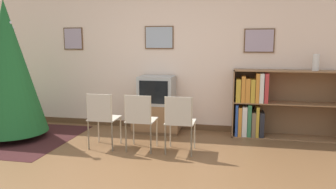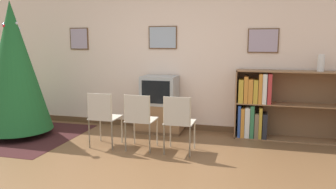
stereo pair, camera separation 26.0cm
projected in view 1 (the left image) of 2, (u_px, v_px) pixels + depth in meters
The scene contains 11 objects.
ground_plane at pixel (119, 182), 3.64m from camera, with size 24.00×24.00×0.00m, color brown.
wall_back at pixel (164, 53), 5.76m from camera, with size 8.76×0.11×2.70m.
area_rug at pixel (14, 138), 5.30m from camera, with size 1.91×1.86×0.01m.
christmas_tree at pixel (8, 68), 5.12m from camera, with size 1.10×1.10×2.28m.
tv_console at pixel (157, 118), 5.65m from camera, with size 0.80×0.48×0.49m.
television at pixel (157, 90), 5.57m from camera, with size 0.58×0.47×0.48m.
folding_chair_left at pixel (102, 117), 4.73m from camera, with size 0.40×0.40×0.82m.
folding_chair_center at pixel (140, 119), 4.61m from camera, with size 0.40×0.40×0.82m.
folding_chair_right at pixel (179, 121), 4.50m from camera, with size 0.40×0.40×0.82m.
bookshelf at pixel (266, 105), 5.31m from camera, with size 1.77×0.36×1.10m.
vase at pixel (316, 62), 5.08m from camera, with size 0.10×0.10×0.25m.
Camera 1 is at (1.23, -3.26, 1.55)m, focal length 35.00 mm.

